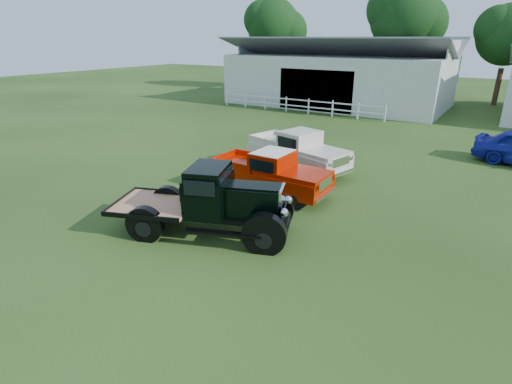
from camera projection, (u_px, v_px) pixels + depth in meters
The scene contains 9 objects.
ground at pixel (230, 234), 12.36m from camera, with size 120.00×120.00×0.00m, color #1F3311.
shed_left at pixel (340, 72), 35.23m from camera, with size 18.80×10.20×5.60m, color #BABABA, non-canonical shape.
fence_rail at pixel (297, 105), 31.83m from camera, with size 14.20×0.16×1.20m, color white, non-canonical shape.
tree_a at pixel (273, 41), 45.37m from camera, with size 6.30×6.30×10.50m, color black, non-canonical shape.
tree_b at pixel (402, 36), 38.90m from camera, with size 6.90×6.90×11.50m, color black, non-canonical shape.
tree_c at pixel (505, 52), 34.03m from camera, with size 5.40×5.40×9.00m, color black, non-canonical shape.
vintage_flatbed at pixel (206, 200), 12.07m from camera, with size 5.48×2.17×2.17m, color black, non-canonical shape.
red_pickup at pixel (270, 172), 15.24m from camera, with size 4.74×1.82×1.73m, color #AF1700, non-canonical shape.
white_pickup at pixel (298, 151), 17.88m from camera, with size 4.94×1.92×1.82m, color beige, non-canonical shape.
Camera 1 is at (6.67, -8.83, 5.71)m, focal length 28.00 mm.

